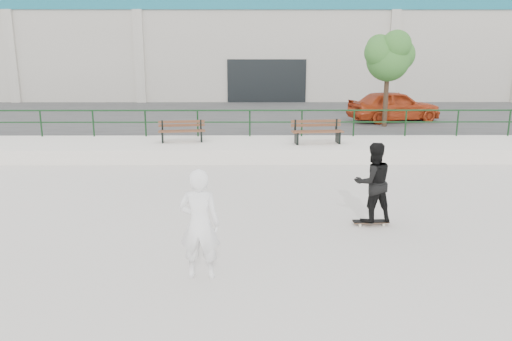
{
  "coord_description": "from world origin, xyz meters",
  "views": [
    {
      "loc": [
        -0.88,
        -8.22,
        3.7
      ],
      "look_at": [
        -0.82,
        2.0,
        1.25
      ],
      "focal_mm": 35.0,
      "sensor_mm": 36.0,
      "label": 1
    }
  ],
  "objects_px": {
    "bench_right": "(317,132)",
    "tree": "(389,55)",
    "bench_left": "(182,131)",
    "red_car": "(394,106)",
    "skateboard": "(371,222)",
    "standing_skater": "(373,182)",
    "seated_skater": "(200,224)"
  },
  "relations": [
    {
      "from": "bench_right",
      "to": "tree",
      "type": "bearing_deg",
      "value": 42.93
    },
    {
      "from": "bench_left",
      "to": "red_car",
      "type": "bearing_deg",
      "value": 22.17
    },
    {
      "from": "bench_left",
      "to": "bench_right",
      "type": "distance_m",
      "value": 4.86
    },
    {
      "from": "tree",
      "to": "skateboard",
      "type": "bearing_deg",
      "value": -105.79
    },
    {
      "from": "bench_right",
      "to": "skateboard",
      "type": "height_order",
      "value": "bench_right"
    },
    {
      "from": "standing_skater",
      "to": "seated_skater",
      "type": "xyz_separation_m",
      "value": [
        -3.46,
        -2.57,
        -0.03
      ]
    },
    {
      "from": "tree",
      "to": "standing_skater",
      "type": "xyz_separation_m",
      "value": [
        -3.2,
        -11.3,
        -2.58
      ]
    },
    {
      "from": "bench_left",
      "to": "tree",
      "type": "height_order",
      "value": "tree"
    },
    {
      "from": "skateboard",
      "to": "standing_skater",
      "type": "height_order",
      "value": "standing_skater"
    },
    {
      "from": "skateboard",
      "to": "standing_skater",
      "type": "xyz_separation_m",
      "value": [
        0.0,
        0.0,
        0.89
      ]
    },
    {
      "from": "bench_left",
      "to": "seated_skater",
      "type": "distance_m",
      "value": 10.26
    },
    {
      "from": "tree",
      "to": "skateboard",
      "type": "relative_size",
      "value": 5.17
    },
    {
      "from": "standing_skater",
      "to": "seated_skater",
      "type": "height_order",
      "value": "seated_skater"
    },
    {
      "from": "standing_skater",
      "to": "bench_right",
      "type": "bearing_deg",
      "value": -99.85
    },
    {
      "from": "bench_left",
      "to": "skateboard",
      "type": "height_order",
      "value": "bench_left"
    },
    {
      "from": "bench_left",
      "to": "tree",
      "type": "bearing_deg",
      "value": 16.21
    },
    {
      "from": "bench_right",
      "to": "standing_skater",
      "type": "distance_m",
      "value": 7.21
    },
    {
      "from": "skateboard",
      "to": "seated_skater",
      "type": "bearing_deg",
      "value": -145.59
    },
    {
      "from": "bench_left",
      "to": "standing_skater",
      "type": "bearing_deg",
      "value": -63.71
    },
    {
      "from": "bench_right",
      "to": "seated_skater",
      "type": "relative_size",
      "value": 0.99
    },
    {
      "from": "tree",
      "to": "standing_skater",
      "type": "distance_m",
      "value": 12.03
    },
    {
      "from": "bench_right",
      "to": "tree",
      "type": "distance_m",
      "value": 6.0
    },
    {
      "from": "red_car",
      "to": "seated_skater",
      "type": "xyz_separation_m",
      "value": [
        -7.44,
        -15.42,
        -0.29
      ]
    },
    {
      "from": "bench_right",
      "to": "red_car",
      "type": "relative_size",
      "value": 0.44
    },
    {
      "from": "standing_skater",
      "to": "tree",
      "type": "bearing_deg",
      "value": -118.01
    },
    {
      "from": "bench_left",
      "to": "tree",
      "type": "xyz_separation_m",
      "value": [
        8.34,
        3.75,
        2.67
      ]
    },
    {
      "from": "red_car",
      "to": "skateboard",
      "type": "bearing_deg",
      "value": 148.45
    },
    {
      "from": "standing_skater",
      "to": "seated_skater",
      "type": "distance_m",
      "value": 4.3
    },
    {
      "from": "bench_right",
      "to": "tree",
      "type": "relative_size",
      "value": 0.46
    },
    {
      "from": "skateboard",
      "to": "bench_right",
      "type": "bearing_deg",
      "value": 90.18
    },
    {
      "from": "seated_skater",
      "to": "tree",
      "type": "bearing_deg",
      "value": -110.85
    },
    {
      "from": "red_car",
      "to": "bench_left",
      "type": "bearing_deg",
      "value": 105.8
    }
  ]
}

